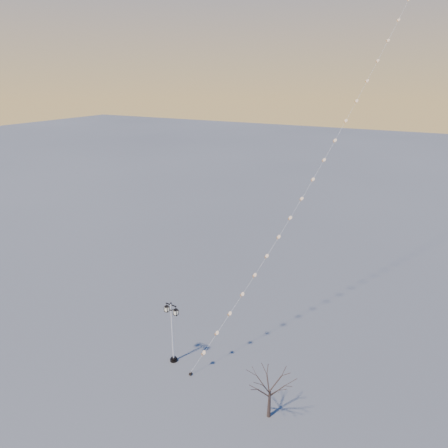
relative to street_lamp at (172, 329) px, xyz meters
The scene contains 4 objects.
ground 2.85m from the street_lamp, 106.55° to the right, with size 300.00×300.00×0.00m, color #595A5A.
street_lamp is the anchor object (origin of this frame).
bare_tree 8.23m from the street_lamp, 10.64° to the right, with size 2.18×2.18×3.62m.
kite_train 25.63m from the street_lamp, 61.80° to the left, with size 13.53×33.15×42.72m.
Camera 1 is at (15.13, -19.02, 19.59)m, focal length 32.70 mm.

